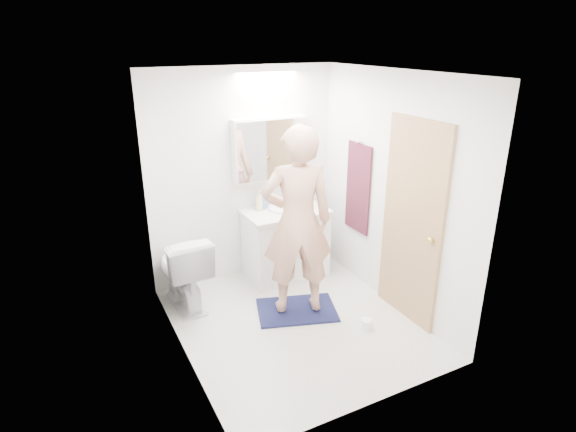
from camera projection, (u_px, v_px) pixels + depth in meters
floor at (295, 323)px, 4.71m from camera, size 2.50×2.50×0.00m
ceiling at (297, 72)px, 3.85m from camera, size 2.50×2.50×0.00m
wall_back at (244, 176)px, 5.32m from camera, size 2.50×0.00×2.50m
wall_front at (381, 266)px, 3.24m from camera, size 2.50×0.00×2.50m
wall_left at (176, 232)px, 3.81m from camera, size 0.00×2.50×2.50m
wall_right at (392, 193)px, 4.75m from camera, size 0.00×2.50×2.50m
vanity_cabinet at (286, 245)px, 5.53m from camera, size 0.90×0.55×0.78m
countertop at (285, 212)px, 5.39m from camera, size 0.95×0.58×0.04m
sink_basin at (284, 208)px, 5.40m from camera, size 0.36×0.36×0.03m
faucet at (277, 198)px, 5.53m from camera, size 0.02×0.02×0.16m
medicine_cabinet at (270, 149)px, 5.27m from camera, size 0.88×0.14×0.70m
mirror_panel at (273, 150)px, 5.21m from camera, size 0.84×0.01×0.66m
toilet at (183, 269)px, 4.89m from camera, size 0.49×0.82×0.82m
bath_rug at (297, 310)px, 4.91m from camera, size 0.93×0.77×0.02m
person at (297, 222)px, 4.55m from camera, size 0.80×0.65×1.90m
door at (412, 223)px, 4.52m from camera, size 0.04×0.80×2.00m
door_knob at (430, 240)px, 4.27m from camera, size 0.06×0.06×0.06m
towel at (358, 188)px, 5.23m from camera, size 0.02×0.42×1.00m
towel_hook at (360, 142)px, 5.04m from camera, size 0.07×0.02×0.02m
soap_bottle_a at (259, 200)px, 5.35m from camera, size 0.09×0.10×0.23m
soap_bottle_b at (263, 201)px, 5.41m from camera, size 0.12×0.12×0.18m
toothbrush_cup at (299, 199)px, 5.61m from camera, size 0.11×0.11×0.08m
toilet_paper_roll at (366, 324)px, 4.60m from camera, size 0.11×0.11×0.10m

